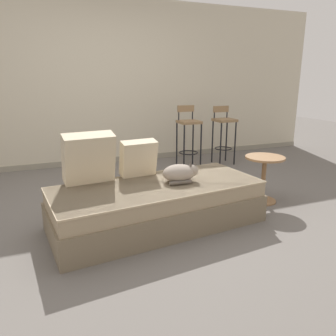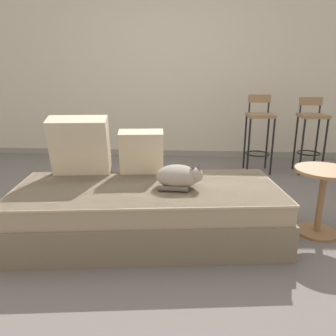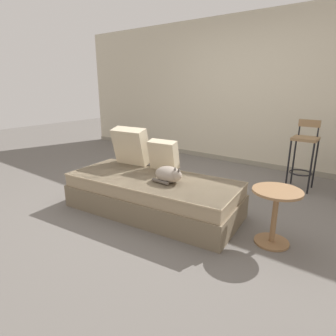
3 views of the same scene
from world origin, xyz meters
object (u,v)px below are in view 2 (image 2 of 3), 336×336
couch (148,212)px  side_table (322,192)px  bar_stool_near_window (259,127)px  bar_stool_by_doorway (311,127)px  throw_pillow_middle (141,152)px  throw_pillow_corner (80,146)px  cat (179,176)px

couch → side_table: (1.34, 0.15, 0.14)m
bar_stool_near_window → bar_stool_by_doorway: bar_stool_near_window is taller
throw_pillow_middle → side_table: throw_pillow_middle is taller
throw_pillow_corner → couch: bearing=-24.5°
couch → cat: cat is taller
throw_pillow_middle → side_table: size_ratio=0.71×
couch → cat: 0.38m
throw_pillow_middle → couch: bearing=-75.1°
cat → bar_stool_near_window: size_ratio=0.37×
throw_pillow_middle → cat: bearing=-44.5°
side_table → throw_pillow_corner: bearing=176.5°
cat → bar_stool_by_doorway: 2.45m
throw_pillow_corner → bar_stool_by_doorway: (2.41, 1.59, -0.08)m
bar_stool_by_doorway → bar_stool_near_window: bearing=-180.0°
throw_pillow_corner → bar_stool_near_window: bearing=41.9°
throw_pillow_corner → bar_stool_by_doorway: bearing=33.4°
couch → throw_pillow_middle: throw_pillow_middle is taller
couch → throw_pillow_middle: (-0.09, 0.32, 0.39)m
throw_pillow_corner → bar_stool_by_doorway: 2.89m
throw_pillow_corner → side_table: size_ratio=0.92×
throw_pillow_middle → bar_stool_near_window: size_ratio=0.39×
bar_stool_by_doorway → throw_pillow_corner: bearing=-146.6°
throw_pillow_corner → throw_pillow_middle: throw_pillow_corner is taller
couch → throw_pillow_corner: 0.78m
bar_stool_near_window → bar_stool_by_doorway: 0.64m
throw_pillow_corner → bar_stool_near_window: (1.77, 1.59, -0.09)m
couch → side_table: side_table is taller
couch → side_table: size_ratio=3.89×
bar_stool_near_window → couch: bearing=-122.6°
cat → bar_stool_near_window: 2.09m
couch → bar_stool_by_doorway: bearing=45.5°
cat → bar_stool_by_doorway: bearing=49.4°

